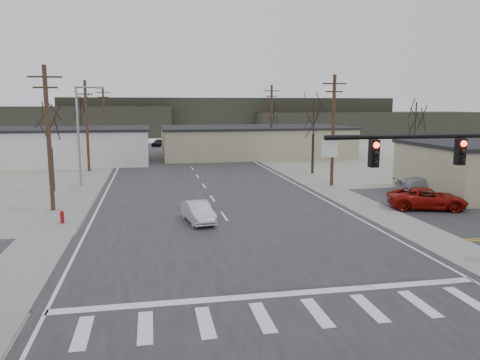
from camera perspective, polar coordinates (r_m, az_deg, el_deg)
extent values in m
plane|color=#B8B9B4|center=(23.52, 1.12, -9.04)|extent=(140.00, 140.00, 0.00)
cube|color=#242426|center=(37.87, -3.57, -2.02)|extent=(18.00, 110.00, 0.05)
cube|color=#242426|center=(23.52, 1.12, -9.00)|extent=(90.00, 10.00, 0.04)
cube|color=gray|center=(42.91, -18.63, -1.15)|extent=(3.00, 90.00, 0.06)
cube|color=gray|center=(45.14, 9.07, -0.29)|extent=(3.00, 90.00, 0.06)
cylinder|color=black|center=(18.74, 22.40, 4.96)|extent=(8.40, 0.18, 0.18)
cube|color=black|center=(19.47, 25.26, 3.14)|extent=(0.32, 0.30, 1.00)
cube|color=black|center=(17.64, 16.00, 3.12)|extent=(0.32, 0.30, 1.00)
sphere|color=#FF0C05|center=(19.31, 25.62, 4.02)|extent=(0.22, 0.22, 0.22)
sphere|color=#FF0C05|center=(17.46, 16.30, 4.10)|extent=(0.22, 0.22, 0.22)
cube|color=silver|center=(16.93, 10.88, 3.75)|extent=(0.60, 0.04, 0.60)
cylinder|color=#A50C0C|center=(31.17, -20.85, -4.43)|extent=(0.24, 0.24, 0.70)
sphere|color=#A50C0C|center=(31.09, -20.90, -3.71)|extent=(0.24, 0.24, 0.24)
cube|color=silver|center=(63.12, -21.18, 3.77)|extent=(22.00, 12.00, 4.20)
cube|color=black|center=(62.97, -21.30, 5.80)|extent=(22.30, 12.30, 0.30)
cube|color=tan|center=(67.68, 1.73, 4.61)|extent=(26.00, 14.00, 4.00)
cube|color=black|center=(67.54, 1.74, 6.43)|extent=(26.30, 14.30, 0.30)
cylinder|color=#4C2F23|center=(34.63, -22.28, 4.59)|extent=(0.30, 0.30, 10.00)
cube|color=#4C2F23|center=(34.60, -22.71, 11.53)|extent=(2.20, 0.12, 0.12)
cube|color=#4C2F23|center=(34.57, -22.64, 10.37)|extent=(1.60, 0.12, 0.12)
cylinder|color=#4C2F23|center=(54.35, -18.16, 6.22)|extent=(0.30, 0.30, 10.00)
cube|color=#4C2F23|center=(54.33, -18.38, 10.65)|extent=(2.20, 0.12, 0.12)
cube|color=#4C2F23|center=(54.31, -18.34, 9.91)|extent=(1.60, 0.12, 0.12)
cylinder|color=#4C2F23|center=(74.22, -16.23, 6.98)|extent=(0.30, 0.30, 10.00)
cube|color=#4C2F23|center=(74.21, -16.37, 10.22)|extent=(2.20, 0.12, 0.12)
cube|color=#4C2F23|center=(74.19, -16.35, 9.68)|extent=(1.60, 0.12, 0.12)
cylinder|color=#4C2F23|center=(43.07, 11.28, 5.85)|extent=(0.30, 0.30, 10.00)
cube|color=#4C2F23|center=(43.04, 11.45, 11.44)|extent=(2.20, 0.12, 0.12)
cube|color=#4C2F23|center=(43.02, 11.42, 10.51)|extent=(1.60, 0.12, 0.12)
cylinder|color=#4C2F23|center=(63.98, 3.84, 7.03)|extent=(0.30, 0.30, 10.00)
cube|color=#4C2F23|center=(63.96, 3.88, 10.79)|extent=(2.20, 0.12, 0.12)
cube|color=#4C2F23|center=(63.94, 3.88, 10.16)|extent=(1.60, 0.12, 0.12)
cylinder|color=gray|center=(44.41, -19.09, 4.98)|extent=(0.20, 0.20, 9.00)
cylinder|color=gray|center=(44.22, -18.09, 10.72)|extent=(2.00, 0.12, 0.12)
cube|color=gray|center=(44.11, -16.78, 10.72)|extent=(0.60, 0.25, 0.18)
cylinder|color=#2F221D|center=(43.04, -21.92, 1.18)|extent=(0.28, 0.28, 3.75)
cylinder|color=#2F221D|center=(42.74, -22.19, 5.67)|extent=(0.14, 0.14, 3.75)
cylinder|color=#2F221D|center=(51.10, 8.86, 3.18)|extent=(0.28, 0.28, 4.25)
cylinder|color=#2F221D|center=(50.86, 8.97, 7.47)|extent=(0.14, 0.14, 4.25)
cylinder|color=#2F221D|center=(68.70, -18.66, 4.42)|extent=(0.28, 0.28, 4.50)
cylinder|color=#2F221D|center=(68.51, -18.84, 7.79)|extent=(0.14, 0.14, 4.50)
cylinder|color=#2F221D|center=(76.61, 4.09, 5.12)|extent=(0.28, 0.28, 4.00)
cylinder|color=#2F221D|center=(76.45, 4.12, 7.82)|extent=(0.14, 0.14, 4.00)
cylinder|color=#2F221D|center=(51.59, 20.37, 2.63)|extent=(0.28, 0.28, 4.00)
cylinder|color=#2F221D|center=(51.35, 20.60, 6.62)|extent=(0.14, 0.14, 4.00)
cube|color=#333026|center=(117.91, -25.89, 6.37)|extent=(70.00, 18.00, 7.00)
cube|color=#333026|center=(119.52, -1.35, 7.78)|extent=(80.00, 18.00, 9.00)
cube|color=#333026|center=(124.58, 15.33, 6.71)|extent=(60.00, 18.00, 5.50)
imported|color=#B5BAC1|center=(29.57, -5.12, -3.89)|extent=(2.01, 4.09, 1.29)
imported|color=black|center=(66.64, -1.00, 3.48)|extent=(2.51, 5.16, 1.45)
imported|color=black|center=(85.04, -9.89, 4.52)|extent=(2.92, 4.02, 1.27)
imported|color=maroon|center=(35.71, 21.87, -2.11)|extent=(5.86, 3.94, 1.49)
imported|color=#9FA3A9|center=(41.12, 21.63, -0.72)|extent=(5.07, 2.30, 1.44)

